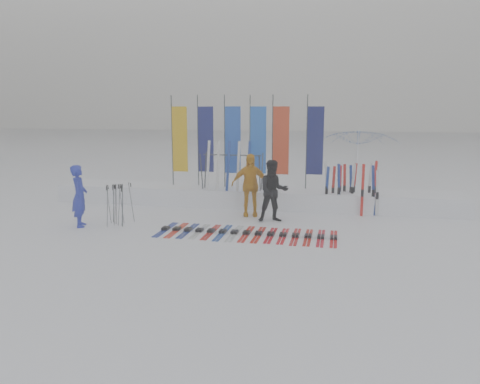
% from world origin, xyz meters
% --- Properties ---
extents(ground, '(120.00, 120.00, 0.00)m').
position_xyz_m(ground, '(0.00, 0.00, 0.00)').
color(ground, white).
rests_on(ground, ground).
extents(snow_bank, '(14.00, 1.60, 0.60)m').
position_xyz_m(snow_bank, '(0.00, 4.60, 0.30)').
color(snow_bank, white).
rests_on(snow_bank, ground).
extents(person_blue, '(0.65, 0.76, 1.77)m').
position_xyz_m(person_blue, '(-4.26, 0.67, 0.89)').
color(person_blue, '#1C28A8').
rests_on(person_blue, ground).
extents(person_black, '(1.07, 0.94, 1.84)m').
position_xyz_m(person_black, '(1.04, 2.38, 0.92)').
color(person_black, black).
rests_on(person_black, ground).
extents(person_yellow, '(1.22, 0.69, 1.96)m').
position_xyz_m(person_yellow, '(0.22, 2.99, 0.98)').
color(person_yellow, orange).
rests_on(person_yellow, ground).
extents(tent_canopy, '(2.97, 3.02, 2.68)m').
position_xyz_m(tent_canopy, '(3.58, 6.11, 1.34)').
color(tent_canopy, white).
rests_on(tent_canopy, ground).
extents(ski_row, '(4.77, 1.70, 0.07)m').
position_xyz_m(ski_row, '(0.55, 0.79, 0.03)').
color(ski_row, navy).
rests_on(ski_row, ground).
extents(pole_cluster, '(0.67, 0.75, 1.25)m').
position_xyz_m(pole_cluster, '(-3.32, 1.09, 0.59)').
color(pole_cluster, '#595B60').
rests_on(pole_cluster, ground).
extents(feather_flags, '(5.34, 0.24, 3.20)m').
position_xyz_m(feather_flags, '(-0.34, 4.80, 2.24)').
color(feather_flags, '#383A3F').
rests_on(feather_flags, ground).
extents(ski_rack, '(2.04, 0.80, 1.23)m').
position_xyz_m(ski_rack, '(-0.63, 4.20, 1.38)').
color(ski_rack, '#383A3F').
rests_on(ski_rack, ground).
extents(upright_skis, '(1.65, 1.06, 1.69)m').
position_xyz_m(upright_skis, '(3.36, 4.19, 0.78)').
color(upright_skis, red).
rests_on(upright_skis, ground).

